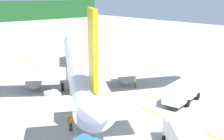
{
  "coord_description": "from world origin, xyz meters",
  "views": [
    {
      "loc": [
        4.55,
        -15.12,
        13.0
      ],
      "look_at": [
        29.54,
        14.64,
        2.81
      ],
      "focal_mm": 46.69,
      "sensor_mm": 36.0,
      "label": 1
    }
  ],
  "objects_px": {
    "service_truck_catering": "(183,91)",
    "cargo_container_near": "(53,100)",
    "crew_marshaller": "(71,121)",
    "airliner_foreground": "(80,65)",
    "crew_loader_right": "(135,81)",
    "service_truck_baggage": "(183,139)"
  },
  "relations": [
    {
      "from": "service_truck_baggage",
      "to": "cargo_container_near",
      "type": "bearing_deg",
      "value": 100.06
    },
    {
      "from": "service_truck_catering",
      "to": "crew_loader_right",
      "type": "bearing_deg",
      "value": 92.71
    },
    {
      "from": "service_truck_baggage",
      "to": "crew_loader_right",
      "type": "xyz_separation_m",
      "value": [
        9.66,
        15.46,
        -0.56
      ]
    },
    {
      "from": "cargo_container_near",
      "to": "airliner_foreground",
      "type": "bearing_deg",
      "value": 31.22
    },
    {
      "from": "service_truck_catering",
      "to": "crew_marshaller",
      "type": "bearing_deg",
      "value": 171.2
    },
    {
      "from": "service_truck_catering",
      "to": "crew_marshaller",
      "type": "xyz_separation_m",
      "value": [
        -14.64,
        2.27,
        -0.41
      ]
    },
    {
      "from": "airliner_foreground",
      "to": "service_truck_baggage",
      "type": "relative_size",
      "value": 6.39
    },
    {
      "from": "airliner_foreground",
      "to": "crew_marshaller",
      "type": "relative_size",
      "value": 21.35
    },
    {
      "from": "service_truck_catering",
      "to": "crew_loader_right",
      "type": "height_order",
      "value": "service_truck_catering"
    },
    {
      "from": "crew_marshaller",
      "to": "crew_loader_right",
      "type": "height_order",
      "value": "crew_marshaller"
    },
    {
      "from": "crew_loader_right",
      "to": "airliner_foreground",
      "type": "bearing_deg",
      "value": 139.53
    },
    {
      "from": "airliner_foreground",
      "to": "crew_marshaller",
      "type": "xyz_separation_m",
      "value": [
        -8.41,
        -10.66,
        -2.34
      ]
    },
    {
      "from": "crew_marshaller",
      "to": "airliner_foreground",
      "type": "bearing_deg",
      "value": 51.73
    },
    {
      "from": "crew_loader_right",
      "to": "crew_marshaller",
      "type": "bearing_deg",
      "value": -158.34
    },
    {
      "from": "cargo_container_near",
      "to": "crew_marshaller",
      "type": "xyz_separation_m",
      "value": [
        -1.7,
        -6.59,
        0.08
      ]
    },
    {
      "from": "crew_marshaller",
      "to": "crew_loader_right",
      "type": "relative_size",
      "value": 1.02
    },
    {
      "from": "service_truck_catering",
      "to": "cargo_container_near",
      "type": "relative_size",
      "value": 3.47
    },
    {
      "from": "airliner_foreground",
      "to": "crew_marshaller",
      "type": "bearing_deg",
      "value": -128.27
    },
    {
      "from": "service_truck_catering",
      "to": "crew_loader_right",
      "type": "distance_m",
      "value": 7.95
    },
    {
      "from": "service_truck_baggage",
      "to": "crew_marshaller",
      "type": "bearing_deg",
      "value": 115.17
    },
    {
      "from": "crew_marshaller",
      "to": "crew_loader_right",
      "type": "bearing_deg",
      "value": 21.66
    },
    {
      "from": "service_truck_catering",
      "to": "crew_loader_right",
      "type": "xyz_separation_m",
      "value": [
        -0.38,
        7.93,
        -0.43
      ]
    }
  ]
}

